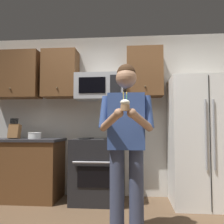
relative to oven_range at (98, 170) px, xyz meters
The scene contains 10 objects.
wall_back 0.94m from the oven_range, 69.02° to the left, with size 4.40×0.10×2.60m, color beige.
oven_range is the anchor object (origin of this frame).
microwave 1.26m from the oven_range, 89.98° to the left, with size 0.74×0.41×0.40m.
refrigerator 1.56m from the oven_range, ahead, with size 0.90×0.75×1.80m.
cabinet_row_upper 1.60m from the oven_range, 163.43° to the left, with size 2.78×0.36×0.76m.
counter_left 1.30m from the oven_range, behind, with size 1.44×0.66×0.92m.
knife_block 1.42m from the oven_range, behind, with size 0.16×0.15×0.32m.
bowl_large_white 1.13m from the oven_range, behind, with size 0.20×0.20×0.09m.
person 1.31m from the oven_range, 67.76° to the right, with size 0.60×0.48×1.76m.
cupcake 1.72m from the oven_range, 72.51° to the right, with size 0.09×0.09×0.17m.
Camera 1 is at (0.39, -2.33, 1.08)m, focal length 39.77 mm.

